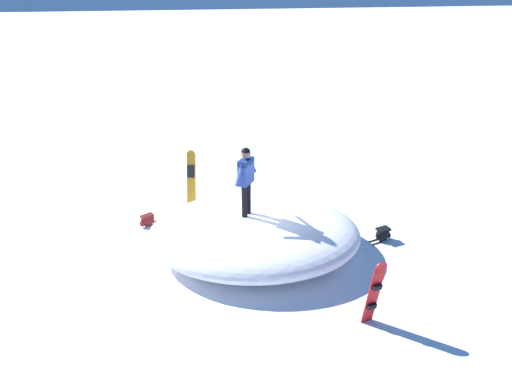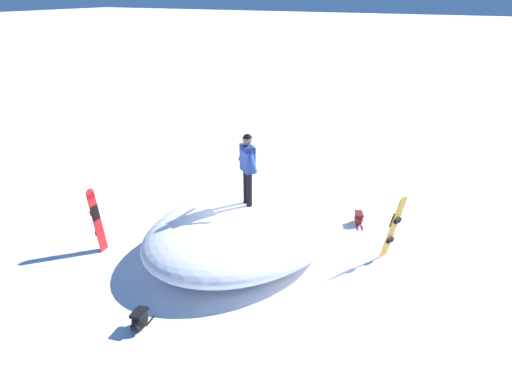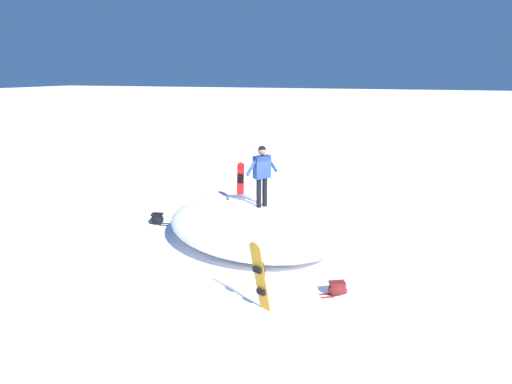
{
  "view_description": "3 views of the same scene",
  "coord_description": "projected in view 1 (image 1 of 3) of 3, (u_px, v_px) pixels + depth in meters",
  "views": [
    {
      "loc": [
        9.35,
        -2.27,
        6.3
      ],
      "look_at": [
        0.31,
        0.06,
        1.78
      ],
      "focal_mm": 30.17,
      "sensor_mm": 36.0,
      "label": 1
    },
    {
      "loc": [
        -4.79,
        8.99,
        5.96
      ],
      "look_at": [
        -0.23,
        0.28,
        1.73
      ],
      "focal_mm": 33.39,
      "sensor_mm": 36.0,
      "label": 2
    },
    {
      "loc": [
        -9.58,
        -3.25,
        4.8
      ],
      "look_at": [
        0.11,
        -0.04,
        1.61
      ],
      "focal_mm": 26.71,
      "sensor_mm": 36.0,
      "label": 3
    }
  ],
  "objects": [
    {
      "name": "snow_mound",
      "position": [
        254.0,
        233.0,
        10.99
      ],
      "size": [
        5.25,
        6.22,
        1.15
      ],
      "primitive_type": "ellipsoid",
      "rotation": [
        0.0,
        0.0,
        1.33
      ],
      "color": "white",
      "rests_on": "ground"
    },
    {
      "name": "backpack_near",
      "position": [
        383.0,
        234.0,
        11.65
      ],
      "size": [
        0.35,
        0.65,
        0.39
      ],
      "color": "black",
      "rests_on": "ground"
    },
    {
      "name": "snowboarder_standing",
      "position": [
        246.0,
        175.0,
        10.21
      ],
      "size": [
        0.86,
        0.73,
        1.75
      ],
      "color": "black",
      "rests_on": "snow_mound"
    },
    {
      "name": "snowboard_primary_upright",
      "position": [
        374.0,
        292.0,
        8.46
      ],
      "size": [
        0.26,
        0.29,
        1.61
      ],
      "color": "red",
      "rests_on": "ground"
    },
    {
      "name": "snowboard_secondary_upright",
      "position": [
        191.0,
        177.0,
        13.45
      ],
      "size": [
        0.47,
        0.4,
        1.7
      ],
      "color": "orange",
      "rests_on": "ground"
    },
    {
      "name": "backpack_far",
      "position": [
        147.0,
        220.0,
        12.38
      ],
      "size": [
        0.43,
        0.63,
        0.35
      ],
      "color": "maroon",
      "rests_on": "ground"
    },
    {
      "name": "ground",
      "position": [
        251.0,
        248.0,
        11.41
      ],
      "size": [
        240.0,
        240.0,
        0.0
      ],
      "primitive_type": "plane",
      "color": "white"
    }
  ]
}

